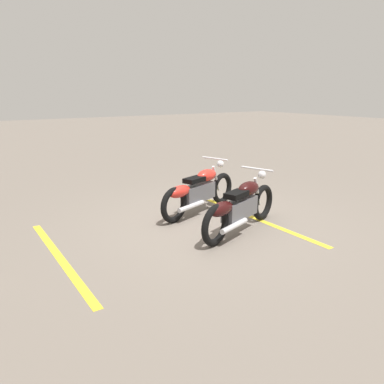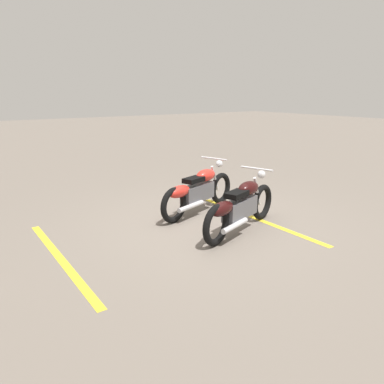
# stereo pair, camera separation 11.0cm
# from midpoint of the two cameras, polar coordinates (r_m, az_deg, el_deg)

# --- Properties ---
(ground_plane) EXTENTS (60.00, 60.00, 0.00)m
(ground_plane) POSITION_cam_midpoint_polar(r_m,az_deg,el_deg) (6.87, 2.48, -4.72)
(ground_plane) COLOR slate
(motorcycle_bright_foreground) EXTENTS (2.16, 0.88, 1.04)m
(motorcycle_bright_foreground) POSITION_cam_midpoint_polar(r_m,az_deg,el_deg) (7.27, 0.43, 0.24)
(motorcycle_bright_foreground) COLOR black
(motorcycle_bright_foreground) RESTS_ON ground
(motorcycle_dark_foreground) EXTENTS (2.15, 0.89, 1.04)m
(motorcycle_dark_foreground) POSITION_cam_midpoint_polar(r_m,az_deg,el_deg) (6.31, 6.92, -2.19)
(motorcycle_dark_foreground) COLOR black
(motorcycle_dark_foreground) RESTS_ON ground
(parking_stripe_near) EXTENTS (0.13, 3.20, 0.01)m
(parking_stripe_near) POSITION_cam_midpoint_polar(r_m,az_deg,el_deg) (7.12, 9.76, -4.17)
(parking_stripe_near) COLOR yellow
(parking_stripe_near) RESTS_ON ground
(parking_stripe_mid) EXTENTS (0.13, 3.20, 0.01)m
(parking_stripe_mid) POSITION_cam_midpoint_polar(r_m,az_deg,el_deg) (5.76, -20.11, -9.67)
(parking_stripe_mid) COLOR yellow
(parking_stripe_mid) RESTS_ON ground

